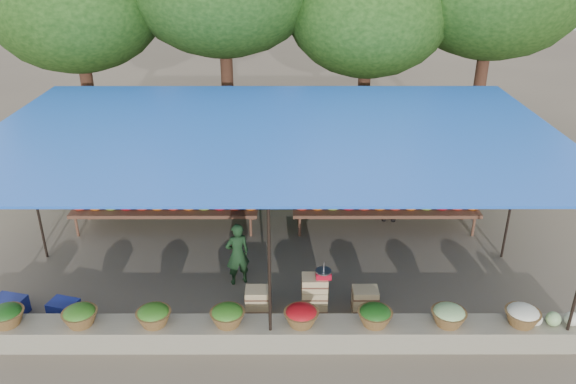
{
  "coord_description": "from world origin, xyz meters",
  "views": [
    {
      "loc": [
        0.28,
        -10.17,
        6.23
      ],
      "look_at": [
        0.29,
        0.2,
        1.41
      ],
      "focal_mm": 35.0,
      "sensor_mm": 36.0,
      "label": 1
    }
  ],
  "objects_px": {
    "weighing_scale": "(324,273)",
    "blue_crate_front": "(10,306)",
    "blue_crate_back": "(64,309)",
    "crate_counter": "(313,299)",
    "vendor_seated": "(237,254)"
  },
  "relations": [
    {
      "from": "weighing_scale",
      "to": "blue_crate_front",
      "type": "xyz_separation_m",
      "value": [
        -5.59,
        -0.03,
        -0.68
      ]
    },
    {
      "from": "blue_crate_front",
      "to": "blue_crate_back",
      "type": "height_order",
      "value": "blue_crate_front"
    },
    {
      "from": "crate_counter",
      "to": "blue_crate_front",
      "type": "relative_size",
      "value": 4.27
    },
    {
      "from": "vendor_seated",
      "to": "blue_crate_back",
      "type": "bearing_deg",
      "value": -3.72
    },
    {
      "from": "blue_crate_back",
      "to": "blue_crate_front",
      "type": "bearing_deg",
      "value": -166.64
    },
    {
      "from": "weighing_scale",
      "to": "vendor_seated",
      "type": "bearing_deg",
      "value": 148.35
    },
    {
      "from": "blue_crate_front",
      "to": "blue_crate_back",
      "type": "relative_size",
      "value": 1.12
    },
    {
      "from": "blue_crate_front",
      "to": "vendor_seated",
      "type": "bearing_deg",
      "value": 27.89
    },
    {
      "from": "crate_counter",
      "to": "blue_crate_back",
      "type": "distance_m",
      "value": 4.43
    },
    {
      "from": "vendor_seated",
      "to": "blue_crate_front",
      "type": "relative_size",
      "value": 2.34
    },
    {
      "from": "vendor_seated",
      "to": "blue_crate_back",
      "type": "xyz_separation_m",
      "value": [
        -3.02,
        -1.04,
        -0.5
      ]
    },
    {
      "from": "crate_counter",
      "to": "blue_crate_back",
      "type": "xyz_separation_m",
      "value": [
        -4.43,
        -0.07,
        -0.16
      ]
    },
    {
      "from": "blue_crate_front",
      "to": "blue_crate_back",
      "type": "xyz_separation_m",
      "value": [
        0.98,
        -0.04,
        -0.02
      ]
    },
    {
      "from": "crate_counter",
      "to": "vendor_seated",
      "type": "bearing_deg",
      "value": 145.25
    },
    {
      "from": "vendor_seated",
      "to": "blue_crate_back",
      "type": "height_order",
      "value": "vendor_seated"
    }
  ]
}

